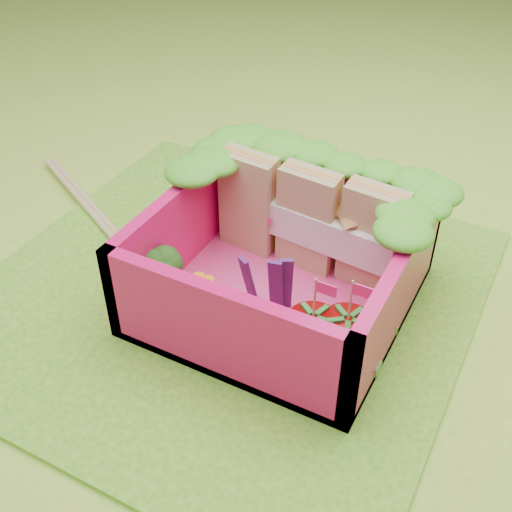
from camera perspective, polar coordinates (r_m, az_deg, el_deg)
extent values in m
plane|color=#95C738|center=(3.60, -2.74, -3.46)|extent=(14.00, 14.00, 0.00)
cube|color=#66AE27|center=(3.59, -2.75, -3.28)|extent=(2.60, 2.60, 0.03)
cube|color=#E53A80|center=(3.50, 2.23, -3.62)|extent=(1.30, 1.30, 0.05)
cube|color=#EE1464|center=(3.80, 6.43, 4.69)|extent=(1.30, 0.07, 0.55)
cube|color=#EE1464|center=(2.94, -2.99, -7.05)|extent=(1.30, 0.07, 0.55)
cube|color=#EE1464|center=(3.59, -6.51, 2.45)|extent=(0.07, 1.30, 0.55)
cube|color=#EE1464|center=(3.19, 12.31, -3.65)|extent=(0.07, 1.30, 0.55)
ellipsoid|color=#279A1C|center=(3.79, -0.52, 10.62)|extent=(0.30, 0.30, 0.11)
ellipsoid|color=#279A1C|center=(3.71, 2.24, 9.94)|extent=(0.30, 0.30, 0.11)
ellipsoid|color=#279A1C|center=(3.64, 5.11, 9.21)|extent=(0.30, 0.30, 0.11)
ellipsoid|color=#279A1C|center=(3.57, 8.07, 8.43)|extent=(0.30, 0.30, 0.11)
ellipsoid|color=#279A1C|center=(3.52, 11.11, 7.60)|extent=(0.30, 0.30, 0.11)
ellipsoid|color=#279A1C|center=(3.48, 14.22, 6.72)|extent=(0.30, 0.30, 0.11)
ellipsoid|color=#279A1C|center=(3.46, -5.51, 7.61)|extent=(0.27, 0.27, 0.10)
ellipsoid|color=#279A1C|center=(3.57, -4.29, 8.63)|extent=(0.27, 0.27, 0.10)
ellipsoid|color=#279A1C|center=(3.67, -3.14, 9.60)|extent=(0.27, 0.27, 0.10)
ellipsoid|color=#279A1C|center=(3.77, -2.05, 10.50)|extent=(0.27, 0.27, 0.10)
ellipsoid|color=#279A1C|center=(3.07, 13.09, 2.28)|extent=(0.27, 0.27, 0.10)
ellipsoid|color=#279A1C|center=(3.19, 13.84, 3.58)|extent=(0.27, 0.27, 0.10)
ellipsoid|color=#279A1C|center=(3.30, 14.55, 4.78)|extent=(0.27, 0.27, 0.10)
ellipsoid|color=#279A1C|center=(3.42, 15.21, 5.91)|extent=(0.27, 0.27, 0.10)
cube|color=tan|center=(3.67, -0.64, 4.89)|extent=(0.35, 0.18, 0.59)
cube|color=tan|center=(3.54, 4.64, 3.33)|extent=(0.35, 0.18, 0.59)
cube|color=tan|center=(3.44, 10.27, 1.63)|extent=(0.35, 0.18, 0.59)
cube|color=white|center=(3.55, 4.62, 2.94)|extent=(1.08, 0.27, 0.20)
cylinder|color=#5F994A|center=(3.41, -7.66, -3.05)|extent=(0.12, 0.12, 0.16)
ellipsoid|color=#1A5115|center=(3.33, -7.85, -1.29)|extent=(0.31, 0.31, 0.12)
cylinder|color=orange|center=(3.32, -5.01, -3.34)|extent=(0.07, 0.07, 0.24)
cylinder|color=orange|center=(3.30, -4.24, -3.61)|extent=(0.07, 0.07, 0.23)
cube|color=#4F1A5E|center=(3.24, -0.56, -2.62)|extent=(0.07, 0.05, 0.38)
cube|color=#4F1A5E|center=(3.24, 1.79, -2.70)|extent=(0.07, 0.04, 0.38)
cube|color=#4F1A5E|center=(3.26, 2.64, -2.48)|extent=(0.07, 0.05, 0.38)
cone|color=red|center=(3.09, 4.98, -7.16)|extent=(0.24, 0.24, 0.24)
cylinder|color=tan|center=(2.92, 5.24, -3.82)|extent=(0.01, 0.01, 0.24)
cube|color=#F8297E|center=(2.85, 6.24, -2.94)|extent=(0.10, 0.01, 0.06)
cone|color=red|center=(3.08, 7.98, -7.37)|extent=(0.25, 0.25, 0.25)
cylinder|color=tan|center=(2.92, 8.40, -3.99)|extent=(0.01, 0.01, 0.24)
cube|color=#F8297E|center=(2.85, 9.48, -3.11)|extent=(0.10, 0.01, 0.06)
cube|color=green|center=(3.31, 9.66, -6.20)|extent=(0.32, 0.21, 0.05)
cube|color=green|center=(3.15, 8.20, -8.82)|extent=(0.32, 0.09, 0.05)
cube|color=green|center=(3.17, 2.19, -7.92)|extent=(0.26, 0.29, 0.05)
cube|color=tan|center=(4.09, -13.10, 2.18)|extent=(1.91, 1.02, 0.04)
cube|color=tan|center=(4.07, -12.36, 2.10)|extent=(1.91, 1.02, 0.04)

